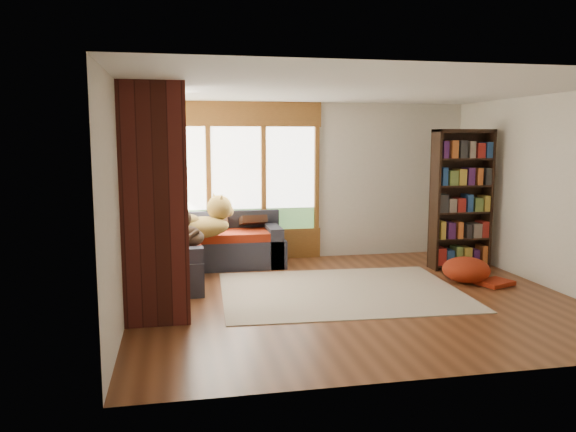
{
  "coord_description": "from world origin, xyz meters",
  "views": [
    {
      "loc": [
        -2.17,
        -6.67,
        2.0
      ],
      "look_at": [
        -0.67,
        0.83,
        0.95
      ],
      "focal_mm": 35.0,
      "sensor_mm": 36.0,
      "label": 1
    }
  ],
  "objects": [
    {
      "name": "wall_right",
      "position": [
        2.75,
        0.0,
        1.3
      ],
      "size": [
        0.04,
        5.0,
        2.6
      ],
      "primitive_type": "cube",
      "color": "silver",
      "rests_on": "ground"
    },
    {
      "name": "wall_front",
      "position": [
        0.0,
        -2.5,
        1.3
      ],
      "size": [
        5.5,
        0.04,
        2.6
      ],
      "primitive_type": "cube",
      "color": "silver",
      "rests_on": "ground"
    },
    {
      "name": "dog_tan",
      "position": [
        -1.77,
        1.54,
        0.81
      ],
      "size": [
        1.09,
        0.95,
        0.53
      ],
      "rotation": [
        0.0,
        0.0,
        0.47
      ],
      "color": "olive",
      "rests_on": "sectional_sofa"
    },
    {
      "name": "brick_chimney",
      "position": [
        -2.4,
        -0.35,
        1.3
      ],
      "size": [
        0.7,
        0.7,
        2.6
      ],
      "primitive_type": "cube",
      "color": "#471914",
      "rests_on": "ground"
    },
    {
      "name": "bookshelf",
      "position": [
        2.14,
        1.24,
        1.08
      ],
      "size": [
        0.92,
        0.31,
        2.15
      ],
      "color": "black",
      "rests_on": "ground"
    },
    {
      "name": "dog_brindle",
      "position": [
        -2.08,
        0.97,
        0.75
      ],
      "size": [
        0.63,
        0.86,
        0.43
      ],
      "rotation": [
        0.0,
        0.0,
        1.78
      ],
      "color": "black",
      "rests_on": "sectional_sofa"
    },
    {
      "name": "wall_back",
      "position": [
        0.0,
        2.5,
        1.3
      ],
      "size": [
        5.5,
        0.04,
        2.6
      ],
      "primitive_type": "cube",
      "color": "silver",
      "rests_on": "ground"
    },
    {
      "name": "area_rug",
      "position": [
        -0.07,
        0.27,
        0.01
      ],
      "size": [
        3.24,
        2.54,
        0.01
      ],
      "primitive_type": "cube",
      "rotation": [
        0.0,
        0.0,
        -0.05
      ],
      "color": "silver",
      "rests_on": "ground"
    },
    {
      "name": "wall_left",
      "position": [
        -2.75,
        0.0,
        1.3
      ],
      "size": [
        0.04,
        5.0,
        2.6
      ],
      "primitive_type": "cube",
      "color": "silver",
      "rests_on": "ground"
    },
    {
      "name": "sectional_sofa",
      "position": [
        -1.95,
        1.7,
        0.3
      ],
      "size": [
        2.2,
        2.2,
        0.8
      ],
      "rotation": [
        0.0,
        0.0,
        0.07
      ],
      "color": "#21222A",
      "rests_on": "ground"
    },
    {
      "name": "roller_blind",
      "position": [
        -2.69,
        2.03,
        1.75
      ],
      "size": [
        0.03,
        0.72,
        0.9
      ],
      "primitive_type": "cube",
      "color": "#788E50",
      "rests_on": "wall_left"
    },
    {
      "name": "windows_left",
      "position": [
        -2.72,
        1.2,
        1.35
      ],
      "size": [
        0.1,
        2.62,
        1.9
      ],
      "color": "brown",
      "rests_on": "wall_left"
    },
    {
      "name": "windows_back",
      "position": [
        -1.2,
        2.47,
        1.35
      ],
      "size": [
        2.82,
        0.1,
        1.9
      ],
      "color": "brown",
      "rests_on": "wall_back"
    },
    {
      "name": "pouf",
      "position": [
        1.8,
        0.4,
        0.19
      ],
      "size": [
        0.75,
        0.75,
        0.36
      ],
      "primitive_type": "ellipsoid",
      "rotation": [
        0.0,
        0.0,
        0.15
      ],
      "color": "maroon",
      "rests_on": "area_rug"
    },
    {
      "name": "throw_pillows",
      "position": [
        -1.86,
        1.75,
        0.75
      ],
      "size": [
        1.98,
        1.68,
        0.45
      ],
      "color": "#301F16",
      "rests_on": "sectional_sofa"
    },
    {
      "name": "ceiling",
      "position": [
        0.0,
        0.0,
        2.6
      ],
      "size": [
        5.5,
        5.5,
        0.0
      ],
      "primitive_type": "plane",
      "color": "white"
    },
    {
      "name": "floor",
      "position": [
        0.0,
        0.0,
        0.0
      ],
      "size": [
        5.5,
        5.5,
        0.0
      ],
      "primitive_type": "plane",
      "color": "#552C17",
      "rests_on": "ground"
    }
  ]
}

